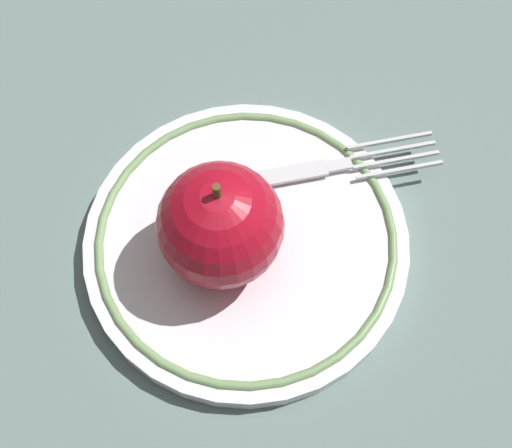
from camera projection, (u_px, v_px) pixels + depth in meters
The scene contains 4 objects.
ground_plane at pixel (248, 225), 0.49m from camera, with size 2.00×2.00×0.00m, color slate.
plate at pixel (256, 243), 0.47m from camera, with size 0.21×0.21×0.02m.
apple_red_whole at pixel (223, 225), 0.43m from camera, with size 0.08×0.08×0.09m.
fork at pixel (309, 171), 0.48m from camera, with size 0.18×0.05×0.00m.
Camera 1 is at (-0.00, -0.21, 0.44)m, focal length 50.00 mm.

